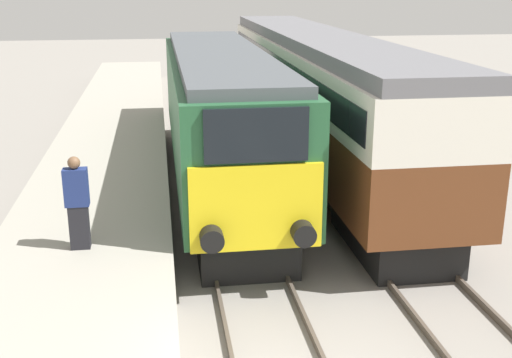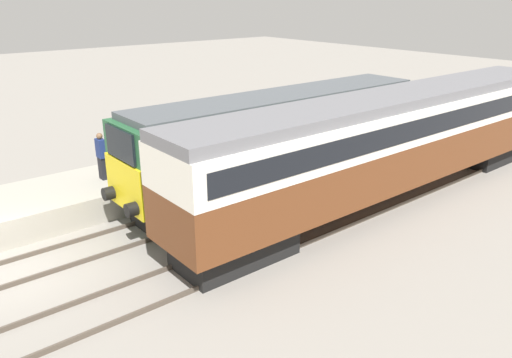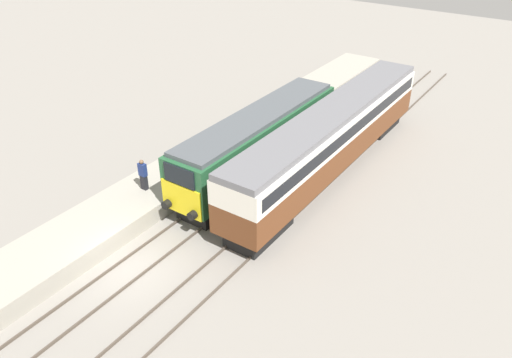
{
  "view_description": "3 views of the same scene",
  "coord_description": "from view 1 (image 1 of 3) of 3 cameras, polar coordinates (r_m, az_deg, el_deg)",
  "views": [
    {
      "loc": [
        -1.66,
        -7.3,
        5.86
      ],
      "look_at": [
        0.0,
        3.71,
        2.37
      ],
      "focal_mm": 45.0,
      "sensor_mm": 36.0,
      "label": 1
    },
    {
      "loc": [
        14.17,
        -2.42,
        7.59
      ],
      "look_at": [
        1.7,
        7.71,
        1.6
      ],
      "focal_mm": 35.0,
      "sensor_mm": 36.0,
      "label": 2
    },
    {
      "loc": [
        14.64,
        -11.17,
        15.42
      ],
      "look_at": [
        1.7,
        7.71,
        1.6
      ],
      "focal_mm": 35.0,
      "sensor_mm": 36.0,
      "label": 3
    }
  ],
  "objects": [
    {
      "name": "platform_left",
      "position": [
        16.3,
        -13.87,
        -2.39
      ],
      "size": [
        3.5,
        50.0,
        0.97
      ],
      "color": "#9E998C",
      "rests_on": "ground_plane"
    },
    {
      "name": "rails_near_track",
      "position": [
        13.7,
        -0.81,
        -7.62
      ],
      "size": [
        1.51,
        60.0,
        0.14
      ],
      "color": "#4C4238",
      "rests_on": "ground_plane"
    },
    {
      "name": "person_on_platform",
      "position": [
        12.37,
        -15.59,
        -2.08
      ],
      "size": [
        0.44,
        0.26,
        1.8
      ],
      "color": "black",
      "rests_on": "platform_left"
    },
    {
      "name": "rails_far_track",
      "position": [
        14.51,
        12.7,
        -6.59
      ],
      "size": [
        1.5,
        60.0,
        0.14
      ],
      "color": "#4C4238",
      "rests_on": "ground_plane"
    },
    {
      "name": "locomotive",
      "position": [
        18.19,
        -3.19,
        5.81
      ],
      "size": [
        2.7,
        13.97,
        3.99
      ],
      "color": "black",
      "rests_on": "ground_plane"
    },
    {
      "name": "passenger_carriage",
      "position": [
        21.29,
        5.33,
        8.37
      ],
      "size": [
        2.75,
        19.6,
        4.21
      ],
      "color": "black",
      "rests_on": "ground_plane"
    }
  ]
}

